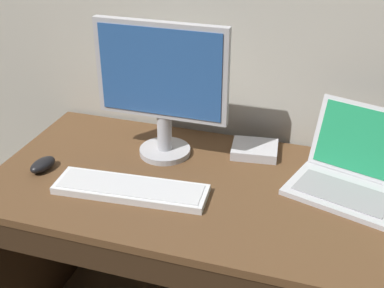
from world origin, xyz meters
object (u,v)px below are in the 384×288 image
external_monitor (162,86)px  wired_keyboard (131,189)px  computer_mouse (43,165)px  external_drive_box (255,150)px  laptop_silver (351,173)px

external_monitor → wired_keyboard: 0.36m
external_monitor → wired_keyboard: (-0.02, -0.25, -0.25)m
computer_mouse → external_drive_box: size_ratio=0.65×
wired_keyboard → external_drive_box: bearing=48.4°
computer_mouse → wired_keyboard: bearing=5.3°
laptop_silver → computer_mouse: bearing=-168.6°
external_drive_box → external_monitor: bearing=-160.6°
external_monitor → external_drive_box: (0.30, 0.11, -0.25)m
laptop_silver → external_monitor: (-0.64, 0.02, 0.21)m
wired_keyboard → computer_mouse: (-0.34, 0.04, 0.01)m
wired_keyboard → computer_mouse: computer_mouse is taller
laptop_silver → wired_keyboard: 0.70m
computer_mouse → external_drive_box: computer_mouse is taller
laptop_silver → external_drive_box: bearing=159.3°
wired_keyboard → computer_mouse: size_ratio=4.77×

